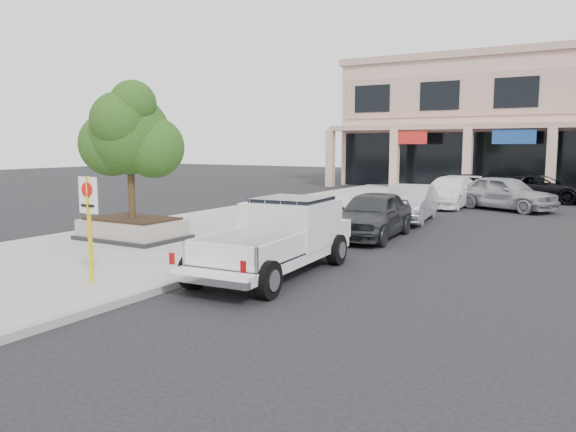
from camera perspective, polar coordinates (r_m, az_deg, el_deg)
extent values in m
plane|color=black|center=(12.93, -1.53, -6.68)|extent=(120.00, 120.00, 0.00)
cube|color=gray|center=(20.83, -5.54, -1.16)|extent=(8.00, 52.00, 0.15)
cube|color=gray|center=(18.79, 4.24, -2.06)|extent=(0.20, 52.00, 0.15)
cube|color=tan|center=(42.06, 4.31, 5.87)|extent=(0.55, 0.55, 4.20)
cube|color=black|center=(18.43, -15.46, -2.07)|extent=(3.20, 2.20, 0.12)
cube|color=gray|center=(18.38, -15.49, -1.11)|extent=(3.00, 2.00, 0.50)
cube|color=black|center=(18.35, -15.52, -0.25)|extent=(2.70, 1.70, 0.06)
cylinder|color=#322613|center=(18.24, -15.64, 3.27)|extent=(0.22, 0.22, 2.20)
sphere|color=#16330D|center=(18.20, -15.80, 7.99)|extent=(2.50, 2.50, 2.50)
sphere|color=#16330D|center=(17.91, -13.51, 6.80)|extent=(1.90, 1.90, 1.90)
sphere|color=#16330D|center=(18.78, -15.39, 9.80)|extent=(1.60, 1.60, 1.60)
cylinder|color=#E0BA0B|center=(12.71, -19.50, -1.36)|extent=(0.09, 0.09, 2.30)
cube|color=white|center=(12.63, -19.64, 2.00)|extent=(0.55, 0.03, 0.78)
cylinder|color=red|center=(12.60, -19.77, 2.53)|extent=(0.32, 0.01, 0.32)
ellipsoid|color=#1C4D16|center=(17.04, 0.41, -1.16)|extent=(1.10, 0.99, 0.93)
imported|color=#292B2E|center=(18.99, 8.53, 0.16)|extent=(2.21, 4.77, 1.58)
imported|color=#A1A3A9|center=(23.33, 12.25, 1.27)|extent=(2.15, 4.69, 1.49)
imported|color=white|center=(29.39, 16.08, 2.38)|extent=(2.41, 5.31, 1.51)
imported|color=black|center=(33.38, 17.88, 2.80)|extent=(3.01, 5.43, 1.44)
imported|color=#999CA1|center=(28.69, 21.19, 2.21)|extent=(5.26, 3.81, 1.66)
imported|color=black|center=(33.60, 24.32, 2.56)|extent=(5.46, 2.88, 1.46)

